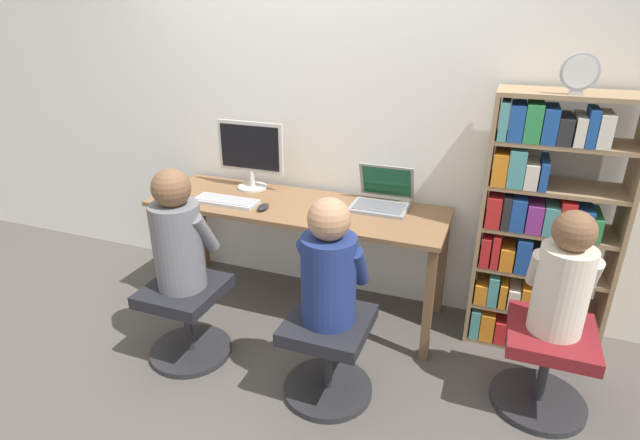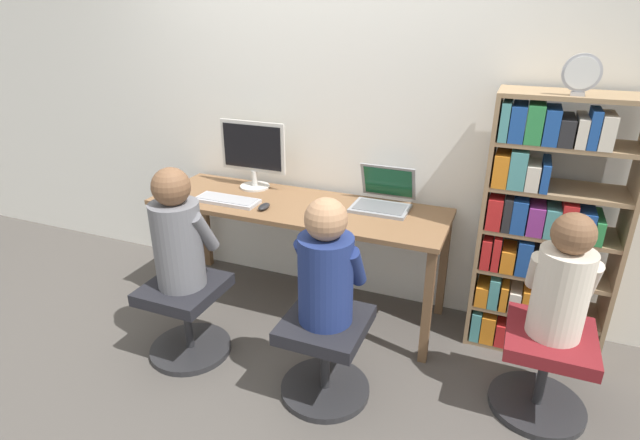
% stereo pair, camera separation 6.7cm
% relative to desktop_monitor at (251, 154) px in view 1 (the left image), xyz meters
% --- Properties ---
extents(ground_plane, '(14.00, 14.00, 0.00)m').
position_rel_desktop_monitor_xyz_m(ground_plane, '(0.41, -0.50, -1.01)').
color(ground_plane, '#4C4742').
extents(wall_back, '(10.00, 0.05, 2.60)m').
position_rel_desktop_monitor_xyz_m(wall_back, '(0.41, 0.19, 0.29)').
color(wall_back, silver).
rests_on(wall_back, ground_plane).
extents(desk, '(1.93, 0.63, 0.76)m').
position_rel_desktop_monitor_xyz_m(desk, '(0.41, -0.19, -0.33)').
color(desk, brown).
rests_on(desk, ground_plane).
extents(desktop_monitor, '(0.48, 0.21, 0.47)m').
position_rel_desktop_monitor_xyz_m(desktop_monitor, '(0.00, 0.00, 0.00)').
color(desktop_monitor, beige).
rests_on(desktop_monitor, desk).
extents(laptop, '(0.36, 0.34, 0.25)m').
position_rel_desktop_monitor_xyz_m(laptop, '(0.94, -0.02, -0.20)').
color(laptop, gray).
rests_on(laptop, desk).
extents(keyboard, '(0.43, 0.16, 0.03)m').
position_rel_desktop_monitor_xyz_m(keyboard, '(-0.03, -0.32, -0.24)').
color(keyboard, '#B2B2B7').
rests_on(keyboard, desk).
extents(computer_mouse_by_keyboard, '(0.06, 0.12, 0.03)m').
position_rel_desktop_monitor_xyz_m(computer_mouse_by_keyboard, '(0.26, -0.34, -0.23)').
color(computer_mouse_by_keyboard, black).
rests_on(computer_mouse_by_keyboard, desk).
extents(office_chair_left, '(0.48, 0.48, 0.47)m').
position_rel_desktop_monitor_xyz_m(office_chair_left, '(0.02, -0.90, -0.74)').
color(office_chair_left, '#262628').
rests_on(office_chair_left, ground_plane).
extents(office_chair_right, '(0.48, 0.48, 0.47)m').
position_rel_desktop_monitor_xyz_m(office_chair_right, '(0.90, -0.92, -0.74)').
color(office_chair_right, '#262628').
rests_on(office_chair_right, ground_plane).
extents(person_at_monitor, '(0.33, 0.31, 0.69)m').
position_rel_desktop_monitor_xyz_m(person_at_monitor, '(0.02, -0.90, -0.22)').
color(person_at_monitor, slate).
rests_on(person_at_monitor, office_chair_left).
extents(person_at_laptop, '(0.34, 0.30, 0.65)m').
position_rel_desktop_monitor_xyz_m(person_at_laptop, '(0.90, -0.91, -0.24)').
color(person_at_laptop, navy).
rests_on(person_at_laptop, office_chair_right).
extents(bookshelf, '(0.74, 0.33, 1.53)m').
position_rel_desktop_monitor_xyz_m(bookshelf, '(1.84, -0.06, -0.21)').
color(bookshelf, '#997A56').
rests_on(bookshelf, ground_plane).
extents(desk_clock, '(0.18, 0.03, 0.20)m').
position_rel_desktop_monitor_xyz_m(desk_clock, '(1.91, -0.15, 0.63)').
color(desk_clock, '#B2B2B7').
rests_on(desk_clock, bookshelf).
extents(office_chair_side, '(0.48, 0.48, 0.47)m').
position_rel_desktop_monitor_xyz_m(office_chair_side, '(1.97, -0.61, -0.74)').
color(office_chair_side, '#262628').
rests_on(office_chair_side, ground_plane).
extents(person_near_shelf, '(0.31, 0.28, 0.63)m').
position_rel_desktop_monitor_xyz_m(person_near_shelf, '(1.97, -0.61, -0.25)').
color(person_near_shelf, beige).
rests_on(person_near_shelf, office_chair_side).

